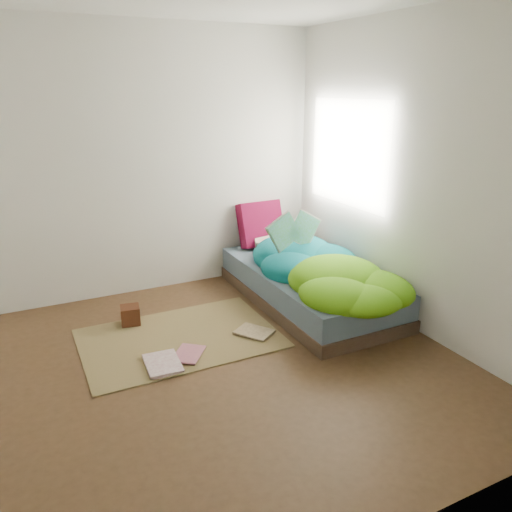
{
  "coord_description": "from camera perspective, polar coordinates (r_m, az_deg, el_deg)",
  "views": [
    {
      "loc": [
        -1.24,
        -3.09,
        2.01
      ],
      "look_at": [
        0.67,
        0.75,
        0.55
      ],
      "focal_mm": 35.0,
      "sensor_mm": 36.0,
      "label": 1
    }
  ],
  "objects": [
    {
      "name": "duvet",
      "position": [
        4.61,
        7.59,
        -0.41
      ],
      "size": [
        0.96,
        1.84,
        0.34
      ],
      "primitive_type": null,
      "color": "#07536E",
      "rests_on": "bed"
    },
    {
      "name": "ground",
      "position": [
        3.89,
        -3.96,
        -12.39
      ],
      "size": [
        3.5,
        3.5,
        0.0
      ],
      "primitive_type": "cube",
      "color": "#432D1A",
      "rests_on": "ground"
    },
    {
      "name": "pillow_magenta",
      "position": [
        5.48,
        0.53,
        3.68
      ],
      "size": [
        0.49,
        0.17,
        0.48
      ],
      "primitive_type": "cube",
      "rotation": [
        0.0,
        0.0,
        0.03
      ],
      "color": "#4F052A",
      "rests_on": "bed"
    },
    {
      "name": "wooden_box",
      "position": [
        4.59,
        -14.17,
        -6.55
      ],
      "size": [
        0.19,
        0.19,
        0.16
      ],
      "primitive_type": "cube",
      "rotation": [
        0.0,
        0.0,
        -0.17
      ],
      "color": "#38160C",
      "rests_on": "rug"
    },
    {
      "name": "bed",
      "position": [
        4.9,
        5.99,
        -3.42
      ],
      "size": [
        1.0,
        2.0,
        0.34
      ],
      "color": "#39291F",
      "rests_on": "ground"
    },
    {
      "name": "open_book",
      "position": [
        4.69,
        4.45,
        4.09
      ],
      "size": [
        0.48,
        0.12,
        0.29
      ],
      "primitive_type": null,
      "rotation": [
        0.0,
        0.0,
        0.04
      ],
      "color": "green",
      "rests_on": "duvet"
    },
    {
      "name": "pillow_floral",
      "position": [
        5.52,
        3.06,
        1.92
      ],
      "size": [
        0.74,
        0.59,
        0.14
      ],
      "primitive_type": "cube",
      "rotation": [
        0.0,
        0.0,
        -0.34
      ],
      "color": "silver",
      "rests_on": "bed"
    },
    {
      "name": "floor_book_a",
      "position": [
        3.9,
        -12.48,
        -12.29
      ],
      "size": [
        0.28,
        0.37,
        0.03
      ],
      "primitive_type": "imported",
      "rotation": [
        0.0,
        0.0,
        -0.08
      ],
      "color": "white",
      "rests_on": "rug"
    },
    {
      "name": "floor_book_c",
      "position": [
        4.22,
        -0.97,
        -9.3
      ],
      "size": [
        0.35,
        0.37,
        0.02
      ],
      "primitive_type": "imported",
      "rotation": [
        0.0,
        0.0,
        0.59
      ],
      "color": "tan",
      "rests_on": "rug"
    },
    {
      "name": "room_walls",
      "position": [
        3.36,
        -4.43,
        12.14
      ],
      "size": [
        3.54,
        3.54,
        2.62
      ],
      "color": "silver",
      "rests_on": "ground"
    },
    {
      "name": "floor_book_b",
      "position": [
        4.05,
        -9.15,
        -10.87
      ],
      "size": [
        0.34,
        0.35,
        0.03
      ],
      "primitive_type": "imported",
      "rotation": [
        0.0,
        0.0,
        -0.67
      ],
      "color": "#BA6B6E",
      "rests_on": "rug"
    },
    {
      "name": "rug",
      "position": [
        4.3,
        -8.69,
        -9.26
      ],
      "size": [
        1.6,
        1.1,
        0.01
      ],
      "primitive_type": "cube",
      "color": "brown",
      "rests_on": "ground"
    }
  ]
}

